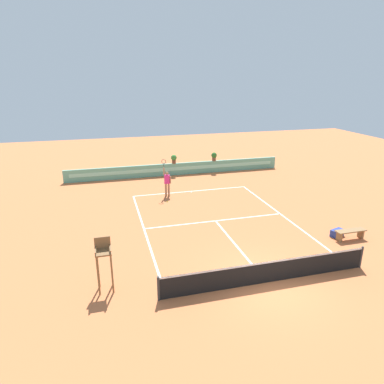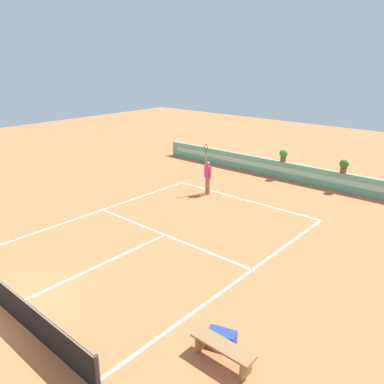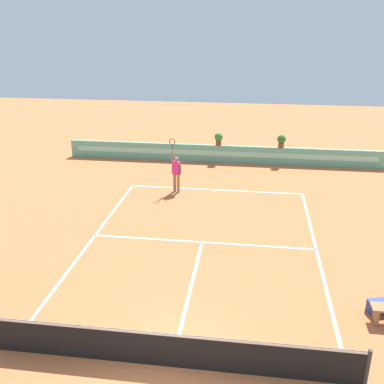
# 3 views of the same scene
# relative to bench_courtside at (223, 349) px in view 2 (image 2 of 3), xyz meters

# --- Properties ---
(ground_plane) EXTENTS (60.00, 60.00, 0.00)m
(ground_plane) POSITION_rel_bench_courtside_xyz_m (-5.84, 3.59, -0.38)
(ground_plane) COLOR #C66B3D
(court_lines) EXTENTS (8.32, 11.94, 0.01)m
(court_lines) POSITION_rel_bench_courtside_xyz_m (-5.84, 4.31, -0.37)
(court_lines) COLOR white
(court_lines) RESTS_ON ground
(net) EXTENTS (8.92, 0.10, 1.00)m
(net) POSITION_rel_bench_courtside_xyz_m (-5.84, -2.41, 0.13)
(net) COLOR #333333
(net) RESTS_ON ground
(back_wall_barrier) EXTENTS (18.00, 0.21, 1.00)m
(back_wall_barrier) POSITION_rel_bench_courtside_xyz_m (-5.84, 13.98, 0.12)
(back_wall_barrier) COLOR #60A88E
(back_wall_barrier) RESTS_ON ground
(bench_courtside) EXTENTS (1.60, 0.44, 0.51)m
(bench_courtside) POSITION_rel_bench_courtside_xyz_m (0.00, 0.00, 0.00)
(bench_courtside) COLOR olive
(bench_courtside) RESTS_ON ground
(gear_bag) EXTENTS (0.78, 0.55, 0.36)m
(gear_bag) POSITION_rel_bench_courtside_xyz_m (-0.39, 0.49, -0.20)
(gear_bag) COLOR navy
(gear_bag) RESTS_ON ground
(tennis_player) EXTENTS (0.59, 0.33, 2.58)m
(tennis_player) POSITION_rel_bench_courtside_xyz_m (-7.66, 8.96, 0.67)
(tennis_player) COLOR #9E7051
(tennis_player) RESTS_ON ground
(tennis_ball_near_baseline) EXTENTS (0.07, 0.07, 0.07)m
(tennis_ball_near_baseline) POSITION_rel_bench_courtside_xyz_m (-7.90, 7.74, -0.34)
(tennis_ball_near_baseline) COLOR #CCE033
(tennis_ball_near_baseline) RESTS_ON ground
(potted_plant_centre) EXTENTS (0.48, 0.48, 0.72)m
(potted_plant_centre) POSITION_rel_bench_courtside_xyz_m (-6.08, 13.98, 1.04)
(potted_plant_centre) COLOR brown
(potted_plant_centre) RESTS_ON back_wall_barrier
(potted_plant_right) EXTENTS (0.48, 0.48, 0.72)m
(potted_plant_right) POSITION_rel_bench_courtside_xyz_m (-2.58, 13.98, 1.04)
(potted_plant_right) COLOR brown
(potted_plant_right) RESTS_ON back_wall_barrier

